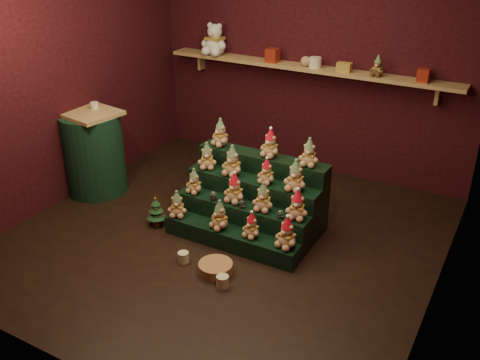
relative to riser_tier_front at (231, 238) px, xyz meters
The scene contains 41 objects.
ground 0.20m from the riser_tier_front, 140.35° to the left, with size 4.00×4.00×0.00m, color black.
back_wall 2.53m from the riser_tier_front, 93.64° to the left, with size 4.00×0.10×2.80m, color black.
front_wall 2.34m from the riser_tier_front, 94.07° to the right, with size 4.00×0.10×2.80m, color black.
left_wall 2.55m from the riser_tier_front, behind, with size 0.10×4.00×2.80m, color black.
right_wall 2.32m from the riser_tier_front, ahead, with size 0.10×4.00×2.80m, color black.
back_shelf 2.33m from the riser_tier_front, 93.96° to the left, with size 3.60×0.26×0.24m.
riser_tier_front is the anchor object (origin of this frame).
riser_tier_midfront 0.24m from the riser_tier_front, 90.00° to the left, with size 1.40×0.22×0.36m, color black.
riser_tier_midback 0.48m from the riser_tier_front, 90.00° to the left, with size 1.40×0.22×0.54m, color black.
riser_tier_back 0.71m from the riser_tier_front, 90.00° to the left, with size 1.40×0.22×0.72m, color black.
teddy_0 0.64m from the riser_tier_front, behind, with size 0.19×0.17×0.27m, color tan, non-canonical shape.
teddy_1 0.26m from the riser_tier_front, behind, with size 0.21×0.19×0.29m, color tan, non-canonical shape.
teddy_2 0.31m from the riser_tier_front, ahead, with size 0.18×0.16×0.25m, color tan, non-canonical shape.
teddy_3 0.64m from the riser_tier_front, ahead, with size 0.22×0.20×0.31m, color tan, non-canonical shape.
teddy_4 0.70m from the riser_tier_front, 159.19° to the left, with size 0.18×0.16×0.26m, color tan, non-canonical shape.
teddy_5 0.49m from the riser_tier_front, 110.56° to the left, with size 0.22×0.19×0.30m, color tan, non-canonical shape.
teddy_6 0.52m from the riser_tier_front, 43.53° to the left, with size 0.20×0.18×0.28m, color tan, non-canonical shape.
teddy_7 0.75m from the riser_tier_front, 21.89° to the left, with size 0.21×0.19×0.29m, color tan, non-canonical shape.
teddy_8 0.91m from the riser_tier_front, 140.39° to the left, with size 0.20×0.18×0.27m, color tan, non-canonical shape.
teddy_9 0.77m from the riser_tier_front, 117.53° to the left, with size 0.22×0.20×0.31m, color tan, non-canonical shape.
teddy_10 0.74m from the riser_tier_front, 69.97° to the left, with size 0.18×0.16×0.25m, color tan, non-canonical shape.
teddy_11 0.87m from the riser_tier_front, 42.55° to the left, with size 0.22×0.20×0.31m, color tan, non-canonical shape.
teddy_12 1.14m from the riser_tier_front, 127.07° to the left, with size 0.20×0.18×0.29m, color tan, non-canonical shape.
teddy_13 1.02m from the riser_tier_front, 83.14° to the left, with size 0.20×0.18×0.29m, color tan, non-canonical shape.
teddy_14 1.12m from the riser_tier_front, 52.12° to the left, with size 0.20×0.18×0.27m, color tan, non-canonical shape.
snow_globe_a 0.46m from the riser_tier_front, 150.97° to the left, with size 0.07×0.07×0.09m.
snow_globe_b 0.35m from the riser_tier_front, 76.16° to the left, with size 0.06×0.06×0.08m.
snow_globe_c 0.57m from the riser_tier_front, 19.80° to the left, with size 0.06×0.06×0.09m.
side_table 2.02m from the riser_tier_front, behind, with size 0.71×0.67×0.97m.
table_ornament 2.19m from the riser_tier_front, 169.08° to the left, with size 0.09×0.09×0.07m, color beige.
mini_christmas_tree 0.88m from the riser_tier_front, behind, with size 0.20×0.20×0.34m.
mug_left 0.51m from the riser_tier_front, 119.49° to the right, with size 0.10×0.10×0.10m, color beige.
mug_right 0.64m from the riser_tier_front, 65.86° to the right, with size 0.11×0.11×0.11m, color beige.
wicker_basket 0.45m from the riser_tier_front, 77.13° to the right, with size 0.31×0.31×0.10m, color #A26D41.
white_bear 2.80m from the riser_tier_front, 124.77° to the left, with size 0.35×0.32×0.49m, color silver, non-canonical shape.
brown_bear 2.47m from the riser_tier_front, 69.95° to the left, with size 0.16×0.14×0.22m, color #4D3319, non-canonical shape.
gift_tin_red_a 2.43m from the riser_tier_front, 105.85° to the left, with size 0.14×0.14×0.16m, color #A42B19.
gift_tin_cream 2.35m from the riser_tier_front, 90.32° to the left, with size 0.14×0.14×0.12m, color beige.
gift_tin_red_b 2.64m from the riser_tier_front, 58.51° to the left, with size 0.12×0.12×0.14m, color #A42B19.
shelf_plush_ball 2.35m from the riser_tier_front, 93.74° to the left, with size 0.12×0.12×0.12m, color tan.
scarf_gift_box 2.37m from the riser_tier_front, 80.25° to the left, with size 0.16×0.10×0.10m, color orange.
Camera 1 is at (2.37, -3.88, 2.86)m, focal length 40.00 mm.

